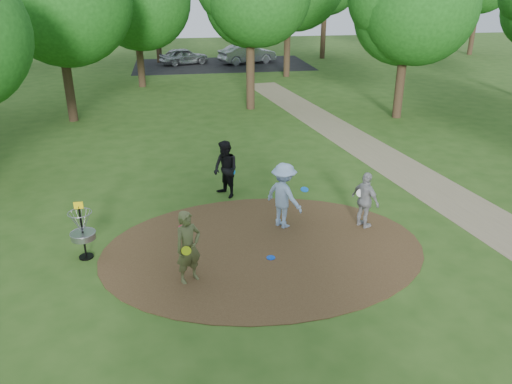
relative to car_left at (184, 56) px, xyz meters
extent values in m
plane|color=#2D5119|center=(1.02, -30.52, -0.66)|extent=(100.00, 100.00, 0.00)
cylinder|color=#47301C|center=(1.02, -30.52, -0.65)|extent=(8.40, 8.40, 0.02)
cube|color=#8C7A5B|center=(7.52, -28.52, -0.66)|extent=(7.55, 39.89, 0.01)
cube|color=black|center=(3.02, -0.52, -0.66)|extent=(14.00, 8.00, 0.01)
imported|color=brown|center=(-0.93, -31.70, 0.22)|extent=(0.77, 0.69, 1.77)
cylinder|color=#D4F41B|center=(-0.99, -31.93, 0.27)|extent=(0.22, 0.06, 0.22)
imported|color=#9BB9E7|center=(1.80, -29.34, 0.28)|extent=(1.28, 1.40, 1.89)
cylinder|color=blue|center=(2.38, -29.37, 0.44)|extent=(0.25, 0.24, 0.08)
imported|color=black|center=(0.44, -26.96, 0.26)|extent=(1.05, 1.12, 1.84)
cylinder|color=#0D7EE7|center=(0.64, -26.96, 0.15)|extent=(0.23, 0.11, 0.22)
imported|color=#949597|center=(4.03, -29.76, 0.16)|extent=(0.78, 1.04, 1.64)
cylinder|color=white|center=(3.87, -29.74, 0.38)|extent=(0.23, 0.12, 0.22)
cylinder|color=blue|center=(1.11, -31.04, -0.63)|extent=(0.22, 0.22, 0.02)
cylinder|color=red|center=(-1.04, -29.00, -0.63)|extent=(0.22, 0.22, 0.02)
imported|color=#9CA0A3|center=(0.00, 0.00, 0.00)|extent=(4.19, 2.72, 1.33)
imported|color=#929499|center=(5.14, -0.28, 0.10)|extent=(4.93, 3.04, 1.54)
cylinder|color=black|center=(-3.48, -30.22, 0.01)|extent=(0.05, 0.05, 1.35)
cylinder|color=black|center=(-3.48, -30.22, -0.64)|extent=(0.36, 0.36, 0.04)
cylinder|color=gray|center=(-3.48, -30.22, -0.04)|extent=(0.60, 0.60, 0.16)
torus|color=gray|center=(-3.48, -30.22, 0.04)|extent=(0.63, 0.63, 0.03)
torus|color=gray|center=(-3.48, -30.22, 0.59)|extent=(0.58, 0.58, 0.02)
cube|color=yellow|center=(-3.48, -30.22, 0.79)|extent=(0.22, 0.02, 0.18)
cylinder|color=#332316|center=(-5.98, -16.52, 1.24)|extent=(0.44, 0.44, 3.80)
sphere|color=#194E14|center=(-5.98, -16.52, 4.79)|extent=(6.01, 6.01, 6.01)
cylinder|color=#332316|center=(3.02, -15.52, 1.43)|extent=(0.44, 0.44, 4.18)
cylinder|color=#332316|center=(10.02, -18.52, 1.14)|extent=(0.44, 0.44, 3.61)
sphere|color=#194E14|center=(10.02, -18.52, 4.41)|extent=(5.31, 5.31, 5.31)
cylinder|color=#332316|center=(-2.98, -8.52, 1.05)|extent=(0.44, 0.44, 3.42)
sphere|color=#194E14|center=(-2.98, -8.52, 4.39)|extent=(5.93, 5.93, 5.93)
cylinder|color=#332316|center=(7.02, -6.52, 1.52)|extent=(0.44, 0.44, 4.37)
camera|label=1|loc=(-1.04, -41.69, 5.84)|focal=35.00mm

